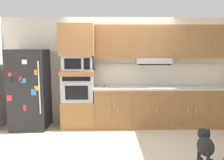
# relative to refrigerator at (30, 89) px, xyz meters

# --- Properties ---
(ground_plane) EXTENTS (9.60, 9.60, 0.00)m
(ground_plane) POSITION_rel_refrigerator_xyz_m (2.02, -0.68, -0.88)
(ground_plane) COLOR beige
(back_kitchen_wall) EXTENTS (6.20, 0.12, 2.50)m
(back_kitchen_wall) POSITION_rel_refrigerator_xyz_m (2.02, 0.43, 0.37)
(back_kitchen_wall) COLOR beige
(back_kitchen_wall) RESTS_ON ground
(refrigerator) EXTENTS (0.76, 0.73, 1.76)m
(refrigerator) POSITION_rel_refrigerator_xyz_m (0.00, 0.00, 0.00)
(refrigerator) COLOR black
(refrigerator) RESTS_ON ground
(oven_base_cabinet) EXTENTS (0.74, 0.62, 0.60)m
(oven_base_cabinet) POSITION_rel_refrigerator_xyz_m (1.07, 0.07, -0.58)
(oven_base_cabinet) COLOR #996638
(oven_base_cabinet) RESTS_ON ground
(built_in_oven) EXTENTS (0.70, 0.62, 0.60)m
(built_in_oven) POSITION_rel_refrigerator_xyz_m (1.07, 0.07, 0.02)
(built_in_oven) COLOR #A8AAAF
(built_in_oven) RESTS_ON oven_base_cabinet
(appliance_mid_shelf) EXTENTS (0.74, 0.62, 0.10)m
(appliance_mid_shelf) POSITION_rel_refrigerator_xyz_m (1.07, 0.07, 0.37)
(appliance_mid_shelf) COLOR #996638
(appliance_mid_shelf) RESTS_ON built_in_oven
(microwave) EXTENTS (0.64, 0.54, 0.32)m
(microwave) POSITION_rel_refrigerator_xyz_m (1.07, 0.07, 0.58)
(microwave) COLOR #A8AAAF
(microwave) RESTS_ON appliance_mid_shelf
(appliance_upper_cabinet) EXTENTS (0.74, 0.62, 0.68)m
(appliance_upper_cabinet) POSITION_rel_refrigerator_xyz_m (1.07, 0.07, 1.08)
(appliance_upper_cabinet) COLOR #996638
(appliance_upper_cabinet) RESTS_ON microwave
(lower_cabinet_run) EXTENTS (2.98, 0.63, 0.88)m
(lower_cabinet_run) POSITION_rel_refrigerator_xyz_m (2.93, 0.07, -0.44)
(lower_cabinet_run) COLOR #996638
(lower_cabinet_run) RESTS_ON ground
(countertop_slab) EXTENTS (3.02, 0.64, 0.04)m
(countertop_slab) POSITION_rel_refrigerator_xyz_m (2.93, 0.07, 0.02)
(countertop_slab) COLOR #BCB2A3
(countertop_slab) RESTS_ON lower_cabinet_run
(backsplash_panel) EXTENTS (3.02, 0.02, 0.50)m
(backsplash_panel) POSITION_rel_refrigerator_xyz_m (2.93, 0.36, 0.29)
(backsplash_panel) COLOR silver
(backsplash_panel) RESTS_ON countertop_slab
(upper_cabinet_with_hood) EXTENTS (2.98, 0.48, 0.88)m
(upper_cabinet_with_hood) POSITION_rel_refrigerator_xyz_m (2.92, 0.19, 1.02)
(upper_cabinet_with_hood) COLOR #996638
(upper_cabinet_with_hood) RESTS_ON backsplash_panel
(screwdriver) EXTENTS (0.15, 0.14, 0.03)m
(screwdriver) POSITION_rel_refrigerator_xyz_m (1.67, -0.01, 0.05)
(screwdriver) COLOR red
(screwdriver) RESTS_ON countertop_slab
(dog) EXTENTS (0.36, 0.73, 0.59)m
(dog) POSITION_rel_refrigerator_xyz_m (3.14, -1.82, -0.48)
(dog) COLOR black
(dog) RESTS_ON ground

